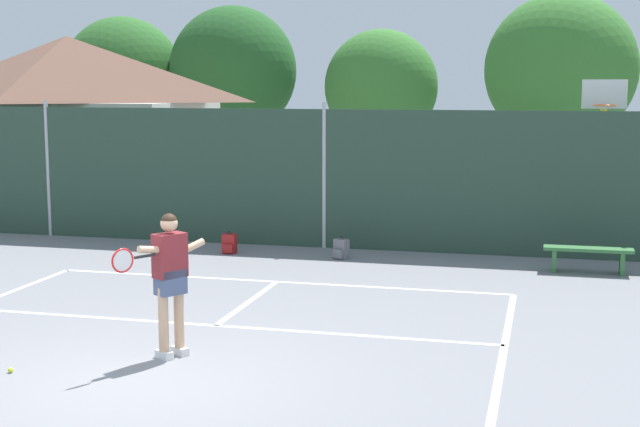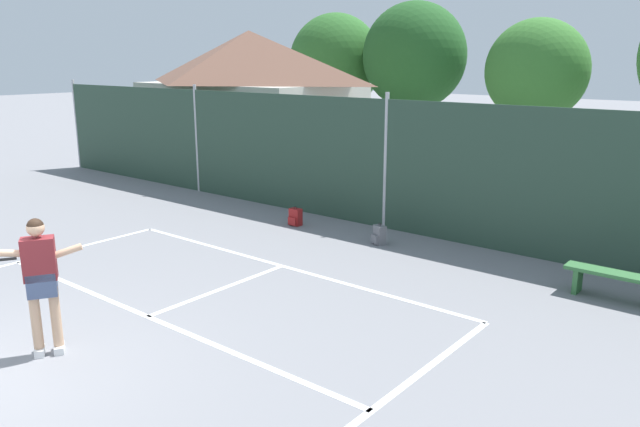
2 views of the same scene
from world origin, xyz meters
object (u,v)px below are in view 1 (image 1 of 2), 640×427
(tennis_player, at_px, (169,272))
(backpack_grey, at_px, (341,249))
(basketball_hoop, at_px, (602,140))
(courtside_bench, at_px, (588,254))
(tennis_ball, at_px, (11,370))
(backpack_red, at_px, (229,244))

(tennis_player, relative_size, backpack_grey, 4.01)
(basketball_hoop, bearing_deg, courtside_bench, -96.60)
(basketball_hoop, relative_size, backpack_grey, 7.67)
(backpack_grey, bearing_deg, tennis_player, -95.34)
(courtside_bench, bearing_deg, backpack_grey, 177.21)
(basketball_hoop, height_order, backpack_grey, basketball_hoop)
(tennis_ball, bearing_deg, courtside_bench, 48.05)
(basketball_hoop, height_order, courtside_bench, basketball_hoop)
(basketball_hoop, distance_m, backpack_red, 8.04)
(basketball_hoop, bearing_deg, tennis_ball, -125.03)
(basketball_hoop, xyz_separation_m, backpack_grey, (-5.02, -2.40, -2.12))
(basketball_hoop, bearing_deg, backpack_red, -162.12)
(tennis_ball, bearing_deg, backpack_grey, 74.16)
(tennis_player, xyz_separation_m, courtside_bench, (5.36, 6.69, -0.75))
(backpack_red, bearing_deg, courtside_bench, -2.00)
(tennis_player, xyz_separation_m, backpack_grey, (0.65, 6.92, -0.92))
(tennis_player, relative_size, backpack_red, 4.01)
(courtside_bench, bearing_deg, backpack_red, 178.00)
(backpack_grey, height_order, courtside_bench, courtside_bench)
(tennis_player, relative_size, tennis_ball, 28.10)
(tennis_ball, height_order, backpack_grey, backpack_grey)
(basketball_hoop, bearing_deg, backpack_grey, -154.46)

